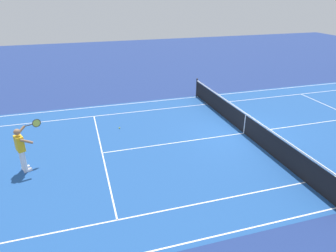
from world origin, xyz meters
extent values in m
plane|color=navy|center=(0.00, 0.00, 0.00)|extent=(60.00, 60.00, 0.00)
cube|color=#1E4C93|center=(0.00, 0.00, 0.00)|extent=(24.20, 11.40, 0.00)
cube|color=white|center=(0.00, -5.50, 0.00)|extent=(23.80, 0.05, 0.01)
cube|color=white|center=(0.00, -4.11, 0.00)|extent=(23.80, 0.05, 0.01)
cube|color=white|center=(0.00, 4.11, 0.00)|extent=(23.80, 0.05, 0.01)
cube|color=white|center=(6.40, 0.00, 0.00)|extent=(0.05, 8.22, 0.01)
cube|color=white|center=(0.00, 0.00, 0.00)|extent=(12.80, 0.05, 0.01)
cylinder|color=#2D2D33|center=(0.00, -5.80, 0.54)|extent=(0.10, 0.10, 1.08)
cube|color=black|center=(0.00, 0.00, 0.44)|extent=(0.02, 11.60, 0.88)
cube|color=white|center=(0.00, 0.00, 0.95)|extent=(0.04, 11.60, 0.06)
cube|color=white|center=(0.00, 0.00, 0.44)|extent=(0.04, 0.06, 0.88)
cylinder|color=white|center=(9.15, 0.62, 0.45)|extent=(0.15, 0.15, 0.74)
cube|color=white|center=(9.10, 0.59, 0.04)|extent=(0.30, 0.21, 0.09)
cylinder|color=white|center=(9.25, 0.40, 0.45)|extent=(0.15, 0.15, 0.74)
cube|color=white|center=(9.19, 0.37, 0.04)|extent=(0.30, 0.21, 0.09)
cube|color=yellow|center=(9.20, 0.51, 1.10)|extent=(0.37, 0.44, 0.56)
sphere|color=#9E704C|center=(9.20, 0.51, 1.53)|extent=(0.23, 0.23, 0.23)
cylinder|color=#9E704C|center=(8.93, 0.69, 1.23)|extent=(0.42, 0.12, 0.26)
cylinder|color=#9E704C|center=(9.15, 0.18, 1.43)|extent=(0.37, 0.35, 0.30)
cylinder|color=#232326|center=(8.89, 0.00, 1.54)|extent=(0.27, 0.15, 0.04)
torus|color=#232326|center=(8.62, -0.12, 1.54)|extent=(0.30, 0.15, 0.31)
cylinder|color=#C6D84C|center=(8.62, -0.12, 1.54)|extent=(0.25, 0.11, 0.27)
sphere|color=#CCE01E|center=(5.36, -2.18, 0.03)|extent=(0.07, 0.07, 0.07)
camera|label=1|loc=(7.03, 11.09, 5.96)|focal=32.72mm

